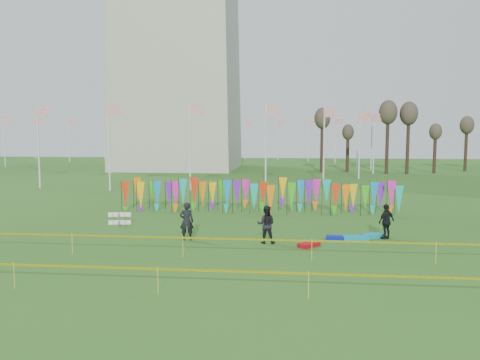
# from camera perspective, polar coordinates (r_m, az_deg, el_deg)

# --- Properties ---
(ground) EXTENTS (160.00, 160.00, 0.00)m
(ground) POSITION_cam_1_polar(r_m,az_deg,el_deg) (21.57, -0.03, -8.14)
(ground) COLOR #255818
(ground) RESTS_ON ground
(flagpole_ring) EXTENTS (57.40, 56.16, 8.00)m
(flagpole_ring) POSITION_cam_1_polar(r_m,az_deg,el_deg) (70.73, -7.30, 4.66)
(flagpole_ring) COLOR silver
(flagpole_ring) RESTS_ON ground
(banner_row) EXTENTS (18.64, 0.64, 2.12)m
(banner_row) POSITION_cam_1_polar(r_m,az_deg,el_deg) (30.47, 2.32, -1.73)
(banner_row) COLOR black
(banner_row) RESTS_ON ground
(caution_tape_near) EXTENTS (26.00, 0.02, 0.90)m
(caution_tape_near) POSITION_cam_1_polar(r_m,az_deg,el_deg) (19.45, -1.31, -7.31)
(caution_tape_near) COLOR #F2EF05
(caution_tape_near) RESTS_ON ground
(caution_tape_far) EXTENTS (26.00, 0.02, 0.90)m
(caution_tape_far) POSITION_cam_1_polar(r_m,az_deg,el_deg) (15.11, -3.53, -11.12)
(caution_tape_far) COLOR #F2EF05
(caution_tape_far) RESTS_ON ground
(box_kite) EXTENTS (0.65, 0.65, 0.72)m
(box_kite) POSITION_cam_1_polar(r_m,az_deg,el_deg) (27.46, -14.47, -4.57)
(box_kite) COLOR red
(box_kite) RESTS_ON ground
(person_left) EXTENTS (0.77, 0.64, 1.86)m
(person_left) POSITION_cam_1_polar(r_m,az_deg,el_deg) (22.85, -6.53, -5.02)
(person_left) COLOR black
(person_left) RESTS_ON ground
(person_mid) EXTENTS (0.89, 0.57, 1.78)m
(person_mid) POSITION_cam_1_polar(r_m,az_deg,el_deg) (22.12, 3.21, -5.44)
(person_mid) COLOR black
(person_mid) RESTS_ON ground
(person_right) EXTENTS (1.16, 1.08, 1.74)m
(person_right) POSITION_cam_1_polar(r_m,az_deg,el_deg) (24.04, 17.42, -4.85)
(person_right) COLOR black
(person_right) RESTS_ON ground
(kite_bag_turquoise) EXTENTS (1.23, 0.67, 0.24)m
(kite_bag_turquoise) POSITION_cam_1_polar(r_m,az_deg,el_deg) (23.34, 13.92, -6.94)
(kite_bag_turquoise) COLOR #0C90B4
(kite_bag_turquoise) RESTS_ON ground
(kite_bag_blue) EXTENTS (1.03, 0.64, 0.20)m
(kite_bag_blue) POSITION_cam_1_polar(r_m,az_deg,el_deg) (23.29, 11.66, -6.97)
(kite_bag_blue) COLOR #0A18B1
(kite_bag_blue) RESTS_ON ground
(kite_bag_red) EXTENTS (1.09, 1.09, 0.19)m
(kite_bag_red) POSITION_cam_1_polar(r_m,az_deg,el_deg) (21.78, 8.40, -7.80)
(kite_bag_red) COLOR #B80C15
(kite_bag_red) RESTS_ON ground
(kite_bag_teal) EXTENTS (1.18, 0.93, 0.20)m
(kite_bag_teal) POSITION_cam_1_polar(r_m,az_deg,el_deg) (24.24, 15.82, -6.56)
(kite_bag_teal) COLOR #0C92B1
(kite_bag_teal) RESTS_ON ground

